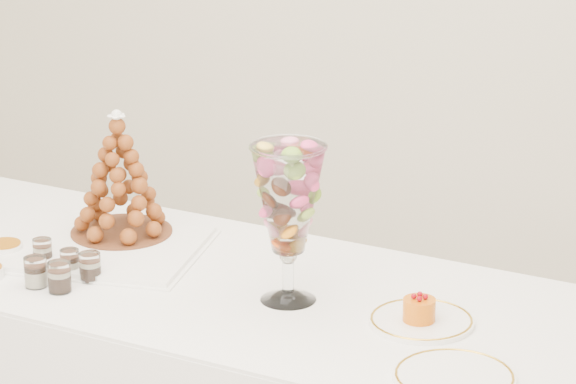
% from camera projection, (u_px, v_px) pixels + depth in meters
% --- Properties ---
extents(lace_tray, '(0.62, 0.51, 0.02)m').
position_uv_depth(lace_tray, '(94.00, 247.00, 3.60)').
color(lace_tray, white).
rests_on(lace_tray, buffet_table).
extents(macaron_vase, '(0.18, 0.18, 0.39)m').
position_uv_depth(macaron_vase, '(288.00, 201.00, 3.21)').
color(macaron_vase, white).
rests_on(macaron_vase, buffet_table).
extents(cake_plate, '(0.25, 0.25, 0.01)m').
position_uv_depth(cake_plate, '(421.00, 321.00, 3.16)').
color(cake_plate, white).
rests_on(cake_plate, buffet_table).
extents(spare_plate, '(0.26, 0.26, 0.01)m').
position_uv_depth(spare_plate, '(454.00, 377.00, 2.89)').
color(spare_plate, white).
rests_on(spare_plate, buffet_table).
extents(verrine_a, '(0.05, 0.05, 0.07)m').
position_uv_depth(verrine_a, '(43.00, 252.00, 3.50)').
color(verrine_a, white).
rests_on(verrine_a, buffet_table).
extents(verrine_b, '(0.06, 0.06, 0.07)m').
position_uv_depth(verrine_b, '(70.00, 262.00, 3.44)').
color(verrine_b, white).
rests_on(verrine_b, buffet_table).
extents(verrine_c, '(0.06, 0.06, 0.07)m').
position_uv_depth(verrine_c, '(90.00, 267.00, 3.40)').
color(verrine_c, white).
rests_on(verrine_c, buffet_table).
extents(verrine_d, '(0.07, 0.07, 0.08)m').
position_uv_depth(verrine_d, '(36.00, 272.00, 3.36)').
color(verrine_d, white).
rests_on(verrine_d, buffet_table).
extents(verrine_e, '(0.07, 0.07, 0.08)m').
position_uv_depth(verrine_e, '(59.00, 277.00, 3.33)').
color(verrine_e, white).
rests_on(verrine_e, buffet_table).
extents(ramekin_back, '(0.10, 0.10, 0.03)m').
position_uv_depth(ramekin_back, '(5.00, 249.00, 3.57)').
color(ramekin_back, white).
rests_on(ramekin_back, buffet_table).
extents(croquembouche, '(0.27, 0.27, 0.34)m').
position_uv_depth(croquembouche, '(119.00, 174.00, 3.62)').
color(croquembouche, '#5F3018').
rests_on(croquembouche, lace_tray).
extents(mousse_cake, '(0.08, 0.08, 0.07)m').
position_uv_depth(mousse_cake, '(419.00, 309.00, 3.14)').
color(mousse_cake, '#D8600A').
rests_on(mousse_cake, cake_plate).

